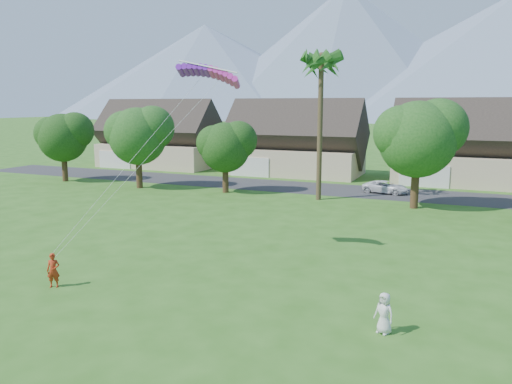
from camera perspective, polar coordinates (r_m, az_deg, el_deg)
The scene contains 10 objects.
ground at distance 17.97m, azimuth -13.23°, elevation -17.28°, with size 500.00×500.00×0.00m, color #2D6019.
street at distance 48.43m, azimuth 11.22°, elevation 0.11°, with size 90.00×7.00×0.01m, color #2D2D30.
kite_flyer at distance 24.48m, azimuth -22.16°, elevation -8.29°, with size 0.58×0.38×1.58m, color #AA2D13.
watcher at distance 18.99m, azimuth 14.43°, elevation -13.26°, with size 0.74×0.48×1.52m, color silver.
parked_car at distance 47.84m, azimuth 14.58°, elevation 0.55°, with size 1.89×4.11×1.14m, color white.
mountain_ridge at distance 273.54m, azimuth 23.90°, elevation 13.55°, with size 540.00×240.00×70.00m.
houses_row at distance 56.68m, azimuth 13.74°, elevation 4.94°, with size 72.75×8.19×8.86m.
tree_row at distance 42.20m, azimuth 8.19°, elevation 5.45°, with size 62.27×6.67×8.45m.
fan_palm at distance 43.02m, azimuth 7.49°, elevation 14.77°, with size 3.00×3.00×13.80m.
parafoil_kite at distance 26.25m, azimuth -5.33°, elevation 13.55°, with size 3.39×1.35×0.50m.
Camera 1 is at (9.71, -12.74, 8.16)m, focal length 35.00 mm.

